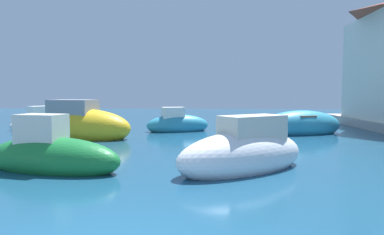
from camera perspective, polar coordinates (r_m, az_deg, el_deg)
The scene contains 6 objects.
moored_boat_0 at distance 16.14m, azimuth -18.20°, elevation -1.31°, with size 4.96×2.67×2.14m.
moored_boat_1 at distance 9.15m, azimuth 8.70°, elevation -5.94°, with size 4.15×3.58×1.76m.
moored_boat_3 at distance 17.84m, azimuth 17.75°, elevation -1.28°, with size 4.75×3.06×1.52m.
moored_boat_4 at distance 21.60m, azimuth -24.48°, elevation -0.66°, with size 2.33×3.36×1.49m.
moored_boat_5 at distance 9.76m, azimuth -22.53°, elevation -5.89°, with size 4.09×2.08×1.75m.
moored_boat_6 at distance 18.16m, azimuth -2.47°, elevation -1.12°, with size 3.59×2.29×1.55m.
Camera 1 is at (1.35, -3.89, 2.06)m, focal length 31.81 mm.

